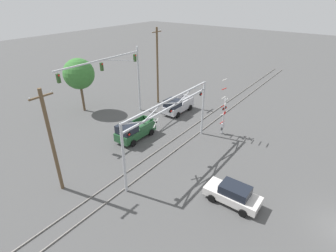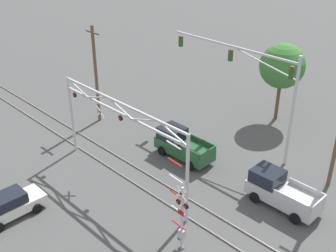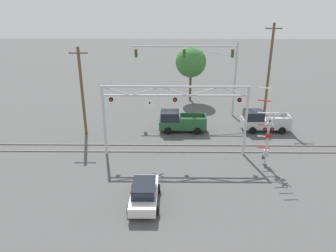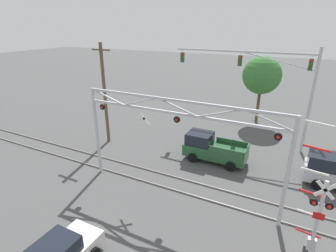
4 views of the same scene
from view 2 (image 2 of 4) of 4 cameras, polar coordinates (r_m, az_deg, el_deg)
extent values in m
cube|color=gray|center=(30.86, -5.55, -7.10)|extent=(80.00, 0.08, 0.10)
cube|color=gray|center=(31.61, -3.54, -6.07)|extent=(80.00, 0.08, 0.10)
cylinder|color=#B7BABF|center=(33.56, -12.86, 1.44)|extent=(0.22, 0.22, 6.26)
cylinder|color=#B7BABF|center=(25.26, 2.62, -7.31)|extent=(0.22, 0.22, 6.26)
cube|color=#B7BABF|center=(27.99, -6.49, 1.74)|extent=(12.45, 0.14, 0.14)
cube|color=#B7BABF|center=(27.66, -6.57, 3.15)|extent=(12.45, 0.14, 0.14)
cube|color=#B7BABF|center=(31.52, -12.15, 5.11)|extent=(2.47, 0.08, 0.83)
cube|color=#B7BABF|center=(29.63, -9.51, 3.86)|extent=(2.47, 0.08, 0.83)
cube|color=#B7BABF|center=(27.82, -6.53, 2.44)|extent=(2.47, 0.08, 0.83)
cube|color=#B7BABF|center=(26.12, -3.16, 0.82)|extent=(2.47, 0.08, 0.83)
cube|color=#B7BABF|center=(24.55, 0.66, -1.02)|extent=(2.47, 0.08, 0.83)
cylinder|color=black|center=(32.21, -12.53, 4.14)|extent=(0.38, 0.10, 0.38)
sphere|color=red|center=(32.18, -12.63, 4.10)|extent=(0.18, 0.18, 0.18)
cylinder|color=#B7BABF|center=(32.12, -12.57, 4.53)|extent=(0.04, 0.04, 0.10)
cylinder|color=black|center=(28.15, -6.45, 1.08)|extent=(0.38, 0.10, 0.38)
sphere|color=red|center=(28.11, -6.56, 1.04)|extent=(0.18, 0.18, 0.18)
cylinder|color=#B7BABF|center=(28.04, -6.48, 1.52)|extent=(0.04, 0.04, 0.10)
cylinder|color=black|center=(24.61, 1.50, -2.94)|extent=(0.38, 0.10, 0.38)
sphere|color=red|center=(24.56, 1.39, -2.99)|extent=(0.18, 0.18, 0.18)
cylinder|color=#B7BABF|center=(24.49, 1.51, -2.45)|extent=(0.04, 0.04, 0.10)
cube|color=white|center=(29.76, -9.17, 1.89)|extent=(0.88, 0.03, 0.88)
cube|color=white|center=(29.76, -9.17, 1.89)|extent=(0.88, 0.03, 0.88)
cylinder|color=black|center=(29.75, -9.21, 1.87)|extent=(0.04, 0.04, 0.02)
cylinder|color=#B7BABF|center=(23.98, 1.91, -12.47)|extent=(0.16, 0.16, 4.30)
cylinder|color=#59595B|center=(25.39, 1.83, -16.08)|extent=(0.35, 0.35, 0.10)
cube|color=white|center=(22.80, 1.78, -9.15)|extent=(0.78, 0.03, 0.78)
cube|color=white|center=(22.80, 1.78, -9.15)|extent=(0.78, 0.03, 0.78)
cylinder|color=black|center=(22.78, 1.74, -9.17)|extent=(0.04, 0.04, 0.02)
cylinder|color=black|center=(23.47, 1.44, -10.21)|extent=(0.32, 0.09, 0.32)
sphere|color=red|center=(23.44, 1.34, -10.27)|extent=(0.16, 0.16, 0.16)
cylinder|color=black|center=(23.17, 2.46, -10.80)|extent=(0.32, 0.09, 0.32)
sphere|color=red|center=(23.14, 2.35, -10.87)|extent=(0.16, 0.16, 0.16)
cube|color=#B7BABF|center=(23.32, 1.95, -10.50)|extent=(0.64, 0.06, 0.06)
cube|color=red|center=(23.61, 1.75, -11.66)|extent=(0.44, 0.02, 0.32)
cube|color=#B2B2B7|center=(24.71, 1.86, -14.41)|extent=(0.36, 0.28, 0.56)
cylinder|color=red|center=(24.49, 1.49, -13.28)|extent=(1.02, 0.09, 0.18)
cylinder|color=white|center=(23.88, 1.36, -11.35)|extent=(1.02, 0.09, 0.18)
cylinder|color=red|center=(23.30, 1.22, -9.31)|extent=(1.02, 0.09, 0.18)
cylinder|color=white|center=(22.76, 1.08, -7.18)|extent=(1.02, 0.09, 0.18)
cylinder|color=red|center=(22.25, 0.93, -4.94)|extent=(1.02, 0.09, 0.18)
cylinder|color=white|center=(21.77, 0.77, -2.60)|extent=(1.02, 0.09, 0.18)
cube|color=#3F3F42|center=(25.02, 1.60, -14.84)|extent=(0.24, 0.12, 0.36)
cylinder|color=#B7BABF|center=(31.65, 16.47, 1.68)|extent=(0.24, 0.24, 8.62)
cube|color=#B7BABF|center=(33.21, 8.56, 10.67)|extent=(11.68, 0.14, 0.14)
cube|color=#B7BABF|center=(31.83, 12.68, 8.40)|extent=(5.86, 0.08, 1.28)
cylinder|color=#B7BABF|center=(36.55, 1.76, 12.30)|extent=(0.04, 0.04, 0.30)
cube|color=#28471E|center=(36.72, 1.75, 11.40)|extent=(0.30, 0.26, 0.89)
sphere|color=red|center=(36.51, 1.57, 11.82)|extent=(0.18, 0.18, 0.18)
cylinder|color=#B7BABF|center=(33.25, 8.54, 10.42)|extent=(0.04, 0.04, 0.30)
cube|color=#28471E|center=(33.43, 8.47, 9.45)|extent=(0.30, 0.26, 0.89)
sphere|color=red|center=(33.21, 8.33, 9.90)|extent=(0.18, 0.18, 0.18)
cylinder|color=#B7BABF|center=(30.54, 16.55, 7.99)|extent=(0.04, 0.04, 0.30)
cube|color=#28471E|center=(30.73, 16.41, 6.95)|extent=(0.30, 0.26, 0.89)
sphere|color=red|center=(30.49, 16.33, 7.43)|extent=(0.18, 0.18, 0.18)
cube|color=#23512D|center=(32.83, 2.21, -3.03)|extent=(4.84, 1.92, 0.90)
cube|color=black|center=(33.18, 0.58, -0.88)|extent=(1.90, 1.77, 0.88)
cube|color=#23512D|center=(31.31, 2.47, -3.32)|extent=(2.54, 0.08, 0.40)
cube|color=#23512D|center=(32.50, 4.69, -2.13)|extent=(2.54, 0.08, 0.40)
cube|color=#23512D|center=(31.17, 5.41, -3.58)|extent=(0.10, 1.84, 0.40)
cylinder|color=black|center=(33.37, -0.84, -3.36)|extent=(0.75, 0.24, 0.75)
cylinder|color=black|center=(34.56, 1.49, -2.19)|extent=(0.75, 0.24, 0.75)
cylinder|color=black|center=(31.60, 2.96, -5.36)|extent=(0.75, 0.24, 0.75)
cylinder|color=black|center=(32.86, 5.27, -4.04)|extent=(0.75, 0.24, 0.75)
cube|color=#B7B7BC|center=(28.84, 15.35, -9.04)|extent=(4.85, 1.92, 0.90)
cube|color=black|center=(28.84, 13.34, -6.58)|extent=(1.90, 1.77, 0.88)
cube|color=#B7B7BC|center=(27.41, 16.39, -9.68)|extent=(2.55, 0.08, 0.40)
cube|color=#B7B7BC|center=(28.79, 18.27, -7.99)|extent=(2.55, 0.08, 0.40)
cube|color=#B7B7BC|center=(27.68, 19.74, -9.87)|extent=(0.10, 1.84, 0.40)
cylinder|color=black|center=(28.99, 11.68, -9.44)|extent=(0.75, 0.24, 0.75)
cylinder|color=black|center=(30.37, 13.79, -7.79)|extent=(0.75, 0.24, 0.75)
cylinder|color=black|center=(27.89, 16.84, -11.90)|extent=(0.75, 0.24, 0.75)
cylinder|color=black|center=(29.32, 18.77, -10.04)|extent=(0.75, 0.24, 0.75)
cube|color=silver|center=(28.95, -20.51, -10.25)|extent=(1.77, 4.28, 0.65)
cube|color=black|center=(28.52, -21.04, -9.33)|extent=(1.50, 2.23, 0.68)
cylinder|color=black|center=(30.19, -18.99, -8.99)|extent=(0.24, 0.63, 0.63)
cylinder|color=black|center=(28.85, -17.32, -10.61)|extent=(0.24, 0.63, 0.63)
cylinder|color=brown|center=(37.62, -9.73, 6.80)|extent=(0.28, 0.28, 8.80)
cube|color=brown|center=(36.46, -10.21, 12.38)|extent=(1.80, 0.12, 0.12)
cylinder|color=silver|center=(37.09, -10.98, 12.73)|extent=(0.08, 0.08, 0.12)
cylinder|color=silver|center=(35.78, -9.44, 12.31)|extent=(0.08, 0.08, 0.12)
cylinder|color=brown|center=(39.58, 14.64, 3.41)|extent=(0.32, 0.32, 3.77)
sphere|color=#387533|center=(38.39, 15.22, 7.87)|extent=(4.00, 4.00, 4.00)
camera|label=1|loc=(37.71, -42.86, 16.55)|focal=28.00mm
camera|label=3|loc=(23.50, -70.25, -2.07)|focal=35.00mm
camera|label=4|loc=(16.15, -29.94, -4.15)|focal=28.00mm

